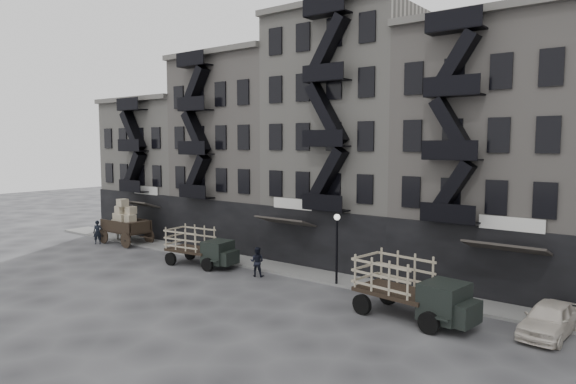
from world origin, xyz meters
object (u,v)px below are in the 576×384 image
Objects in this scene: stake_truck_east at (411,285)px; car_east at (549,319)px; wagon at (125,218)px; stake_truck_west at (200,244)px; horse at (121,232)px; pedestrian_west at (98,232)px; pedestrian_mid at (257,262)px.

car_east is at bearing 24.93° from stake_truck_east.
stake_truck_west is (10.74, -1.45, -0.64)m from wagon.
horse is at bearing -179.52° from wagon.
stake_truck_east is 3.09× the size of pedestrian_west.
pedestrian_west reaches higher than horse.
stake_truck_east is at bearing -11.10° from stake_truck_west.
pedestrian_mid is (16.34, -1.19, 0.05)m from horse.
pedestrian_mid is (-11.01, 1.43, -0.74)m from stake_truck_east.
pedestrian_west is at bearing -135.92° from wagon.
stake_truck_east reaches higher than car_east.
pedestrian_west is 17.32m from pedestrian_mid.
wagon reaches higher than horse.
stake_truck_west is at bearing -176.69° from stake_truck_east.
wagon is 2.36× the size of pedestrian_mid.
car_east is 16.69m from pedestrian_mid.
car_east is (21.63, 0.62, -0.74)m from stake_truck_west.
stake_truck_east reaches higher than stake_truck_west.
stake_truck_west is 2.87× the size of pedestrian_mid.
car_east is (33.03, -0.84, -0.14)m from horse.
stake_truck_west is at bearing -19.63° from pedestrian_mid.
horse is 0.48× the size of car_east.
horse is at bearing -177.99° from stake_truck_east.
wagon is 32.41m from car_east.
wagon is at bearing -176.56° from car_east.
car_east is 34.01m from pedestrian_west.
horse reaches higher than car_east.
car_east is at bearing -86.06° from horse.
horse is 27.49m from stake_truck_east.
pedestrian_mid is (4.95, 0.26, -0.55)m from stake_truck_west.
stake_truck_west is at bearing -7.12° from wagon.
wagon reaches higher than stake_truck_west.
stake_truck_east is 3.25× the size of pedestrian_mid.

